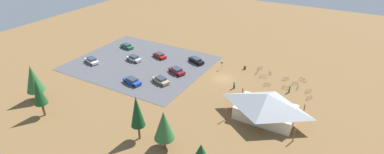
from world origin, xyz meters
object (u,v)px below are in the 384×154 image
(bicycle_green_edge_south, at_px, (260,68))
(car_tan_mid_lot, at_px, (161,80))
(bicycle_yellow_near_sign, at_px, (257,72))
(car_green_near_entry, at_px, (127,46))
(pine_mideast, at_px, (33,79))
(bicycle_teal_yard_right, at_px, (295,83))
(bike_pavilion, at_px, (266,105))
(car_black_front_row, at_px, (196,60))
(lot_sign, at_px, (222,65))
(pine_west, at_px, (164,125))
(bicycle_silver_mid_cluster, at_px, (309,98))
(car_red_second_row, at_px, (160,55))
(bicycle_black_near_porch, at_px, (267,85))
(visitor_by_pavilion, at_px, (290,89))
(car_white_by_curb, at_px, (92,60))
(bicycle_silver_back_row, at_px, (270,73))
(car_blue_back_corner, at_px, (132,81))
(bicycle_black_lone_east, at_px, (298,87))
(car_silver_far_end, at_px, (134,58))
(car_maroon_aisle_side, at_px, (177,71))
(bicycle_orange_lone_west, at_px, (286,87))
(bicycle_purple_yard_front, at_px, (286,79))
(trash_bin, at_px, (245,68))
(bicycle_red_trailside, at_px, (308,91))
(bicycle_white_yard_left, at_px, (263,76))
(bicycle_blue_edge_north, at_px, (303,80))
(pine_far_east, at_px, (39,92))
(pine_midwest, at_px, (137,111))
(visitor_crossing_yard, at_px, (234,85))

(bicycle_green_edge_south, bearing_deg, car_tan_mid_lot, 45.52)
(bicycle_yellow_near_sign, bearing_deg, car_green_near_entry, 4.47)
(pine_mideast, height_order, bicycle_teal_yard_right, pine_mideast)
(bike_pavilion, bearing_deg, car_black_front_row, -32.94)
(bicycle_green_edge_south, bearing_deg, bike_pavilion, 110.08)
(lot_sign, height_order, pine_west, pine_west)
(bicycle_yellow_near_sign, bearing_deg, bicycle_silver_mid_cluster, 156.29)
(bicycle_teal_yard_right, height_order, car_red_second_row, car_red_second_row)
(bicycle_black_near_porch, relative_size, visitor_by_pavilion, 0.84)
(bicycle_yellow_near_sign, bearing_deg, car_white_by_curb, 21.04)
(bicycle_green_edge_south, xyz_separation_m, car_white_by_curb, (40.45, 18.52, 0.39))
(pine_mideast, bearing_deg, bicycle_black_near_porch, -143.84)
(bicycle_silver_back_row, relative_size, bicycle_yellow_near_sign, 0.76)
(car_blue_back_corner, bearing_deg, bicycle_yellow_near_sign, -141.06)
(bicycle_black_lone_east, bearing_deg, bicycle_yellow_near_sign, -13.37)
(bicycle_silver_mid_cluster, relative_size, car_black_front_row, 0.29)
(bicycle_teal_yard_right, bearing_deg, car_silver_far_end, 11.23)
(bicycle_silver_back_row, xyz_separation_m, car_black_front_row, (19.09, 3.38, 0.37))
(car_maroon_aisle_side, xyz_separation_m, car_blue_back_corner, (6.21, 9.61, 0.00))
(bicycle_orange_lone_west, distance_m, car_white_by_curb, 49.94)
(bike_pavilion, relative_size, bicycle_purple_yard_front, 9.33)
(trash_bin, xyz_separation_m, bicycle_orange_lone_west, (-11.55, 4.89, -0.10))
(bicycle_silver_mid_cluster, bearing_deg, car_black_front_row, -7.87)
(bicycle_teal_yard_right, xyz_separation_m, car_white_by_curb, (49.92, 14.61, 0.40))
(bicycle_red_trailside, height_order, car_black_front_row, car_black_front_row)
(bicycle_white_yard_left, height_order, car_maroon_aisle_side, car_maroon_aisle_side)
(bicycle_blue_edge_north, relative_size, bicycle_purple_yard_front, 1.25)
(bike_pavilion, height_order, bicycle_yellow_near_sign, bike_pavilion)
(bicycle_green_edge_south, bearing_deg, pine_far_east, 52.94)
(pine_midwest, distance_m, bicycle_green_edge_south, 38.30)
(bicycle_yellow_near_sign, xyz_separation_m, car_blue_back_corner, (23.71, 19.16, 0.36))
(car_maroon_aisle_side, xyz_separation_m, visitor_crossing_yard, (-15.27, -0.09, 0.19))
(trash_bin, xyz_separation_m, visitor_by_pavilion, (-12.60, 6.01, 0.49))
(bicycle_blue_edge_north, distance_m, bicycle_purple_yard_front, 3.96)
(bicycle_black_lone_east, xyz_separation_m, car_black_front_row, (26.64, -0.67, 0.36))
(bicycle_orange_lone_west, relative_size, bicycle_white_yard_left, 0.95)
(pine_mideast, height_order, car_silver_far_end, pine_mideast)
(bicycle_black_lone_east, xyz_separation_m, bicycle_black_near_porch, (6.48, 2.20, -0.03))
(bicycle_blue_edge_north, bearing_deg, bicycle_black_lone_east, 86.43)
(bicycle_silver_back_row, bearing_deg, visitor_crossing_yard, 65.22)
(pine_mideast, relative_size, bicycle_blue_edge_north, 4.58)
(trash_bin, distance_m, bicycle_teal_yard_right, 13.07)
(bicycle_purple_yard_front, bearing_deg, bicycle_silver_back_row, -18.70)
(pine_far_east, relative_size, bicycle_blue_edge_north, 4.55)
(bicycle_teal_yard_right, distance_m, visitor_crossing_yard, 14.40)
(bicycle_green_edge_south, bearing_deg, bicycle_black_near_porch, 117.82)
(bicycle_black_lone_east, distance_m, car_maroon_aisle_side, 28.81)
(pine_mideast, xyz_separation_m, car_tan_mid_lot, (-18.40, -18.79, -4.30))
(pine_midwest, bearing_deg, bike_pavilion, -135.78)
(car_silver_far_end, height_order, car_tan_mid_lot, car_silver_far_end)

